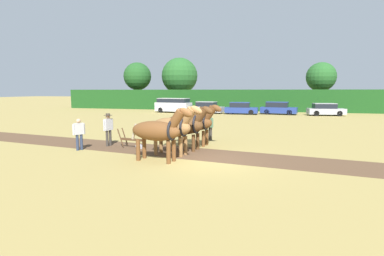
{
  "coord_description": "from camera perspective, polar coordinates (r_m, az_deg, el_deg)",
  "views": [
    {
      "loc": [
        2.73,
        -12.52,
        3.05
      ],
      "look_at": [
        -1.46,
        2.43,
        1.1
      ],
      "focal_mm": 28.0,
      "sensor_mm": 36.0,
      "label": 1
    }
  ],
  "objects": [
    {
      "name": "draft_horse_trail_left",
      "position": [
        15.4,
        -1.39,
        0.65
      ],
      "size": [
        2.89,
        1.31,
        2.36
      ],
      "rotation": [
        0.0,
        0.0,
        -0.13
      ],
      "color": "#513319",
      "rests_on": "ground"
    },
    {
      "name": "farmer_beside_team",
      "position": [
        18.44,
        3.53,
        0.66
      ],
      "size": [
        0.42,
        0.57,
        1.66
      ],
      "rotation": [
        0.0,
        0.0,
        0.56
      ],
      "color": "#38332D",
      "rests_on": "ground"
    },
    {
      "name": "plow",
      "position": [
        16.25,
        -11.06,
        -2.67
      ],
      "size": [
        1.56,
        0.53,
        1.13
      ],
      "rotation": [
        0.0,
        0.0,
        -0.13
      ],
      "color": "#4C331E",
      "rests_on": "ground"
    },
    {
      "name": "tree_center_left",
      "position": [
        50.75,
        23.38,
        8.9
      ],
      "size": [
        4.48,
        4.48,
        7.37
      ],
      "color": "#4C3823",
      "rests_on": "ground"
    },
    {
      "name": "ground_plane",
      "position": [
        13.17,
        3.29,
        -6.25
      ],
      "size": [
        240.0,
        240.0,
        0.0
      ],
      "primitive_type": "plane",
      "color": "#998447"
    },
    {
      "name": "hedgerow",
      "position": [
        45.68,
        12.27,
        5.17
      ],
      "size": [
        63.41,
        1.81,
        3.18
      ],
      "primitive_type": "cube",
      "color": "#194719",
      "rests_on": "ground"
    },
    {
      "name": "draft_horse_lead_left",
      "position": [
        12.93,
        -6.48,
        -0.53
      ],
      "size": [
        3.0,
        1.2,
        2.43
      ],
      "rotation": [
        0.0,
        0.0,
        -0.13
      ],
      "color": "brown",
      "rests_on": "ground"
    },
    {
      "name": "farmer_at_plow",
      "position": [
        17.05,
        -15.65,
        0.24
      ],
      "size": [
        0.45,
        0.67,
        1.81
      ],
      "rotation": [
        0.0,
        0.0,
        -0.27
      ],
      "color": "#38332D",
      "rests_on": "ground"
    },
    {
      "name": "parked_van",
      "position": [
        41.75,
        -3.58,
        4.38
      ],
      "size": [
        5.13,
        2.73,
        1.99
      ],
      "rotation": [
        0.0,
        0.0,
        -0.16
      ],
      "color": "#BCBCC1",
      "rests_on": "ground"
    },
    {
      "name": "draft_horse_lead_right",
      "position": [
        14.15,
        -3.7,
        0.16
      ],
      "size": [
        2.79,
        1.24,
        2.44
      ],
      "rotation": [
        0.0,
        0.0,
        -0.13
      ],
      "color": "brown",
      "rests_on": "ground"
    },
    {
      "name": "parked_car_left",
      "position": [
        40.45,
        2.95,
        3.89
      ],
      "size": [
        4.48,
        2.43,
        1.56
      ],
      "rotation": [
        0.0,
        0.0,
        -0.18
      ],
      "color": "#A8A8B2",
      "rests_on": "ground"
    },
    {
      "name": "parked_car_center_left",
      "position": [
        39.26,
        9.31,
        3.7
      ],
      "size": [
        4.16,
        1.74,
        1.55
      ],
      "rotation": [
        0.0,
        0.0,
        -0.0
      ],
      "color": "navy",
      "rests_on": "ground"
    },
    {
      "name": "farmer_onlooker_left",
      "position": [
        16.35,
        -20.73,
        -0.73
      ],
      "size": [
        0.41,
        0.58,
        1.62
      ],
      "rotation": [
        0.0,
        0.0,
        -0.52
      ],
      "color": "#28334C",
      "rests_on": "ground"
    },
    {
      "name": "tree_left",
      "position": [
        53.57,
        -2.39,
        9.88
      ],
      "size": [
        6.33,
        6.33,
        8.77
      ],
      "color": "#4C3823",
      "rests_on": "ground"
    },
    {
      "name": "draft_horse_trail_right",
      "position": [
        16.67,
        0.62,
        1.12
      ],
      "size": [
        2.89,
        1.25,
        2.37
      ],
      "rotation": [
        0.0,
        0.0,
        -0.13
      ],
      "color": "brown",
      "rests_on": "ground"
    },
    {
      "name": "plowed_furrow_strip",
      "position": [
        17.47,
        -16.38,
        -3.18
      ],
      "size": [
        30.3,
        6.62,
        0.01
      ],
      "primitive_type": "cube",
      "rotation": [
        0.0,
        0.0,
        -0.13
      ],
      "color": "brown",
      "rests_on": "ground"
    },
    {
      "name": "parked_car_center_right",
      "position": [
        39.98,
        24.08,
        3.21
      ],
      "size": [
        4.48,
        2.33,
        1.51
      ],
      "rotation": [
        0.0,
        0.0,
        0.15
      ],
      "color": "#9E9EA8",
      "rests_on": "ground"
    },
    {
      "name": "tree_far_left",
      "position": [
        54.62,
        -10.35,
        9.64
      ],
      "size": [
        4.86,
        4.86,
        7.97
      ],
      "color": "brown",
      "rests_on": "ground"
    },
    {
      "name": "parked_car_center",
      "position": [
        39.94,
        16.12,
        3.61
      ],
      "size": [
        4.68,
        2.38,
        1.61
      ],
      "rotation": [
        0.0,
        0.0,
        -0.15
      ],
      "color": "navy",
      "rests_on": "ground"
    }
  ]
}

